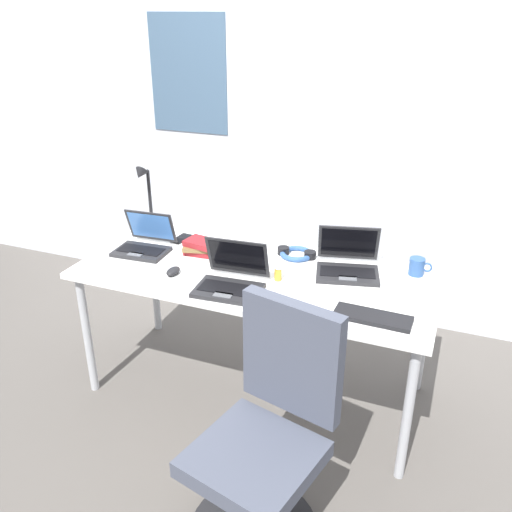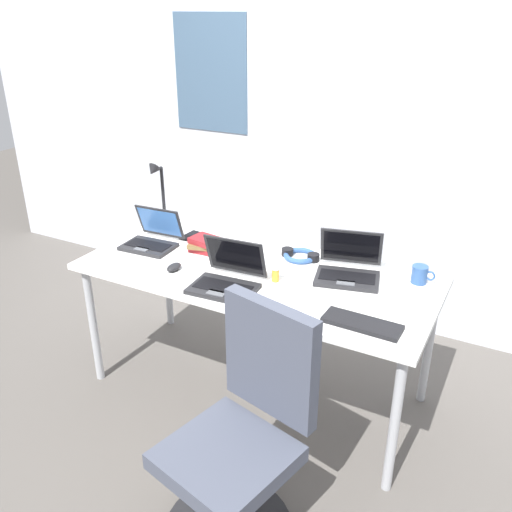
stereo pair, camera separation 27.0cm
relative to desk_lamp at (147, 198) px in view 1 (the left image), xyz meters
The scene contains 15 objects.
ground_plane 1.26m from the desk_lamp, 19.03° to the right, with size 12.00×12.00×0.00m, color #56514C.
wall_back 1.20m from the desk_lamp, 45.90° to the left, with size 6.00×0.13×2.60m.
desk 0.88m from the desk_lamp, 19.03° to the right, with size 1.80×0.80×0.74m.
desk_lamp is the anchor object (origin of this frame).
laptop_back_right 0.35m from the desk_lamp, 62.57° to the right, with size 0.30×0.27×0.20m.
laptop_back_left 1.25m from the desk_lamp, ahead, with size 0.36×0.35×0.22m.
laptop_front_left 0.92m from the desk_lamp, 33.15° to the right, with size 0.33×0.30×0.22m.
external_keyboard 1.54m from the desk_lamp, 20.21° to the right, with size 0.33×0.12×0.02m, color black.
computer_mouse 0.66m from the desk_lamp, 47.38° to the right, with size 0.06×0.10×0.03m, color black.
cell_phone 0.32m from the desk_lamp, 13.39° to the right, with size 0.06×0.14×0.01m, color black.
headphones 0.96m from the desk_lamp, ahead, with size 0.21×0.18×0.04m.
pill_bottle 1.01m from the desk_lamp, 19.67° to the right, with size 0.04×0.04×0.08m.
book_stack 0.52m from the desk_lamp, 22.88° to the right, with size 0.22×0.17×0.08m.
coffee_mug 1.57m from the desk_lamp, ahead, with size 0.11×0.08×0.09m.
office_chair 1.67m from the desk_lamp, 42.74° to the right, with size 0.54×0.59×0.97m.
Camera 1 is at (0.91, -2.28, 1.95)m, focal length 37.87 mm.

